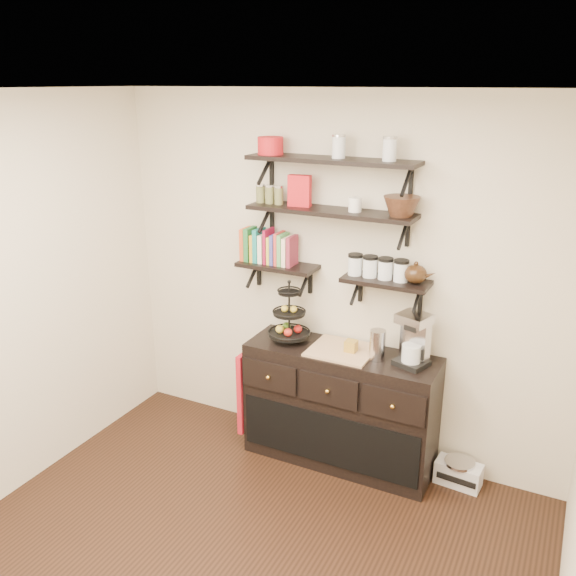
# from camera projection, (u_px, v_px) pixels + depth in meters

# --- Properties ---
(ceiling) EXTENTS (3.50, 3.50, 0.02)m
(ceiling) POSITION_uv_depth(u_px,v_px,m) (187.00, 91.00, 2.57)
(ceiling) COLOR white
(ceiling) RESTS_ON back_wall
(back_wall) EXTENTS (3.50, 0.02, 2.70)m
(back_wall) POSITION_uv_depth(u_px,v_px,m) (336.00, 280.00, 4.49)
(back_wall) COLOR beige
(back_wall) RESTS_ON ground
(shelf_top) EXTENTS (1.20, 0.27, 0.23)m
(shelf_top) POSITION_uv_depth(u_px,v_px,m) (332.00, 161.00, 4.09)
(shelf_top) COLOR black
(shelf_top) RESTS_ON back_wall
(shelf_mid) EXTENTS (1.20, 0.27, 0.23)m
(shelf_mid) POSITION_uv_depth(u_px,v_px,m) (331.00, 212.00, 4.21)
(shelf_mid) COLOR black
(shelf_mid) RESTS_ON back_wall
(shelf_low_left) EXTENTS (0.60, 0.25, 0.23)m
(shelf_low_left) POSITION_uv_depth(u_px,v_px,m) (278.00, 266.00, 4.54)
(shelf_low_left) COLOR black
(shelf_low_left) RESTS_ON back_wall
(shelf_low_right) EXTENTS (0.60, 0.25, 0.23)m
(shelf_low_right) POSITION_uv_depth(u_px,v_px,m) (386.00, 282.00, 4.19)
(shelf_low_right) COLOR black
(shelf_low_right) RESTS_ON back_wall
(cookbooks) EXTENTS (0.43, 0.15, 0.26)m
(cookbooks) POSITION_uv_depth(u_px,v_px,m) (271.00, 248.00, 4.52)
(cookbooks) COLOR #C14821
(cookbooks) RESTS_ON shelf_low_left
(glass_canisters) EXTENTS (0.43, 0.10, 0.13)m
(glass_canisters) POSITION_uv_depth(u_px,v_px,m) (378.00, 269.00, 4.18)
(glass_canisters) COLOR silver
(glass_canisters) RESTS_ON shelf_low_right
(sideboard) EXTENTS (1.40, 0.50, 0.92)m
(sideboard) POSITION_uv_depth(u_px,v_px,m) (340.00, 406.00, 4.51)
(sideboard) COLOR black
(sideboard) RESTS_ON floor
(fruit_stand) EXTENTS (0.31, 0.31, 0.45)m
(fruit_stand) POSITION_uv_depth(u_px,v_px,m) (290.00, 321.00, 4.50)
(fruit_stand) COLOR black
(fruit_stand) RESTS_ON sideboard
(candle) EXTENTS (0.08, 0.08, 0.08)m
(candle) POSITION_uv_depth(u_px,v_px,m) (351.00, 346.00, 4.32)
(candle) COLOR olive
(candle) RESTS_ON sideboard
(coffee_maker) EXTENTS (0.25, 0.25, 0.37)m
(coffee_maker) POSITION_uv_depth(u_px,v_px,m) (414.00, 340.00, 4.12)
(coffee_maker) COLOR black
(coffee_maker) RESTS_ON sideboard
(thermal_carafe) EXTENTS (0.11, 0.11, 0.22)m
(thermal_carafe) POSITION_uv_depth(u_px,v_px,m) (377.00, 345.00, 4.20)
(thermal_carafe) COLOR silver
(thermal_carafe) RESTS_ON sideboard
(apron) EXTENTS (0.04, 0.28, 0.66)m
(apron) POSITION_uv_depth(u_px,v_px,m) (248.00, 389.00, 4.73)
(apron) COLOR #AC1214
(apron) RESTS_ON sideboard
(radio) EXTENTS (0.33, 0.23, 0.19)m
(radio) POSITION_uv_depth(u_px,v_px,m) (458.00, 473.00, 4.34)
(radio) COLOR silver
(radio) RESTS_ON floor
(recipe_box) EXTENTS (0.17, 0.08, 0.22)m
(recipe_box) POSITION_uv_depth(u_px,v_px,m) (300.00, 191.00, 4.26)
(recipe_box) COLOR red
(recipe_box) RESTS_ON shelf_mid
(walnut_bowl) EXTENTS (0.24, 0.24, 0.13)m
(walnut_bowl) POSITION_uv_depth(u_px,v_px,m) (402.00, 206.00, 3.96)
(walnut_bowl) COLOR black
(walnut_bowl) RESTS_ON shelf_mid
(ramekins) EXTENTS (0.09, 0.09, 0.10)m
(ramekins) POSITION_uv_depth(u_px,v_px,m) (355.00, 205.00, 4.11)
(ramekins) COLOR white
(ramekins) RESTS_ON shelf_mid
(teapot) EXTENTS (0.23, 0.19, 0.15)m
(teapot) POSITION_uv_depth(u_px,v_px,m) (416.00, 272.00, 4.07)
(teapot) COLOR black
(teapot) RESTS_ON shelf_low_right
(red_pot) EXTENTS (0.18, 0.18, 0.12)m
(red_pot) POSITION_uv_depth(u_px,v_px,m) (270.00, 146.00, 4.26)
(red_pot) COLOR red
(red_pot) RESTS_ON shelf_top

